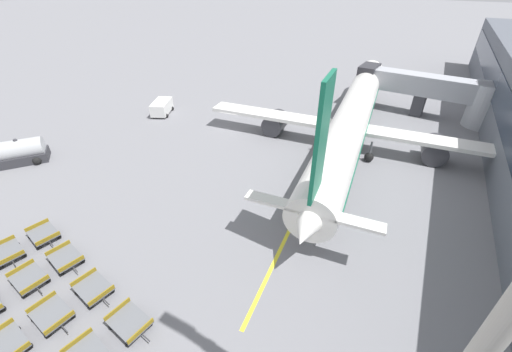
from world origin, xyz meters
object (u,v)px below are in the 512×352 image
fuel_tanker_primary (10,154)px  baggage_dolly_row_mid_b_col_c (52,315)px  baggage_dolly_row_far_col_a (43,234)px  baggage_dolly_row_far_col_d (130,322)px  baggage_dolly_row_mid_a_col_c (6,345)px  baggage_dolly_row_far_col_b (66,258)px  baggage_dolly_row_mid_b_col_a (7,252)px  baggage_dolly_row_mid_b_col_b (29,279)px  baggage_dolly_row_far_col_c (94,288)px  airplane (352,119)px  service_van (162,107)px

fuel_tanker_primary → baggage_dolly_row_mid_b_col_c: size_ratio=2.42×
baggage_dolly_row_far_col_a → baggage_dolly_row_far_col_d: size_ratio=1.01×
baggage_dolly_row_mid_a_col_c → baggage_dolly_row_far_col_b: 6.45m
baggage_dolly_row_far_col_d → baggage_dolly_row_far_col_b: bearing=169.8°
baggage_dolly_row_mid_b_col_a → baggage_dolly_row_far_col_a: (0.51, 2.50, 0.00)m
baggage_dolly_row_far_col_a → baggage_dolly_row_far_col_d: 12.19m
fuel_tanker_primary → baggage_dolly_row_mid_b_col_b: (17.83, -8.92, -0.72)m
baggage_dolly_row_far_col_c → baggage_dolly_row_far_col_d: same height
baggage_dolly_row_mid_b_col_a → baggage_dolly_row_far_col_b: (4.42, 1.70, 0.00)m
airplane → baggage_dolly_row_mid_b_col_c: bearing=-107.7°
airplane → baggage_dolly_row_mid_b_col_b: bearing=-114.4°
service_van → baggage_dolly_row_far_col_a: bearing=-68.7°
baggage_dolly_row_mid_b_col_a → baggage_dolly_row_mid_b_col_c: (7.81, -1.65, 0.00)m
baggage_dolly_row_mid_b_col_b → baggage_dolly_row_far_col_d: size_ratio=1.00×
airplane → baggage_dolly_row_far_col_a: bearing=-122.0°
baggage_dolly_row_far_col_b → airplane: bearing=64.7°
fuel_tanker_primary → baggage_dolly_row_far_col_d: 27.65m
baggage_dolly_row_mid_b_col_c → baggage_dolly_row_mid_a_col_c: bearing=-101.6°
baggage_dolly_row_far_col_c → fuel_tanker_primary: bearing=161.8°
service_van → baggage_dolly_row_mid_b_col_c: service_van is taller
baggage_dolly_row_far_col_d → baggage_dolly_row_mid_b_col_c: bearing=-158.0°
baggage_dolly_row_mid_b_col_a → baggage_dolly_row_mid_b_col_c: bearing=-11.9°
baggage_dolly_row_mid_b_col_b → baggage_dolly_row_mid_b_col_c: same height
baggage_dolly_row_mid_b_col_a → baggage_dolly_row_mid_b_col_c: size_ratio=1.01×
baggage_dolly_row_mid_b_col_c → baggage_dolly_row_far_col_c: bearing=74.9°
baggage_dolly_row_far_col_a → baggage_dolly_row_far_col_b: (3.91, -0.80, 0.00)m
fuel_tanker_primary → baggage_dolly_row_mid_b_col_c: bearing=-24.4°
baggage_dolly_row_far_col_a → baggage_dolly_row_mid_b_col_a: bearing=-101.6°
baggage_dolly_row_mid_b_col_b → service_van: bearing=114.9°
airplane → baggage_dolly_row_mid_a_col_c: 36.57m
baggage_dolly_row_far_col_a → baggage_dolly_row_far_col_c: same height
fuel_tanker_primary → baggage_dolly_row_mid_b_col_a: 16.24m
baggage_dolly_row_mid_b_col_a → baggage_dolly_row_mid_a_col_c: bearing=-29.0°
baggage_dolly_row_far_col_b → baggage_dolly_row_far_col_d: 8.19m
baggage_dolly_row_mid_a_col_c → baggage_dolly_row_far_col_c: same height
airplane → baggage_dolly_row_mid_a_col_c: airplane is taller
baggage_dolly_row_mid_a_col_c → baggage_dolly_row_mid_b_col_a: (-7.32, 4.06, 0.00)m
baggage_dolly_row_mid_b_col_a → baggage_dolly_row_far_col_a: size_ratio=1.00×
service_van → baggage_dolly_row_mid_b_col_b: size_ratio=1.53×
baggage_dolly_row_far_col_b → baggage_dolly_row_far_col_c: 4.15m
baggage_dolly_row_mid_a_col_c → baggage_dolly_row_mid_b_col_b: bearing=135.7°
airplane → baggage_dolly_row_far_col_c: (-9.65, -29.89, -2.83)m
baggage_dolly_row_far_col_b → baggage_dolly_row_mid_b_col_b: bearing=-103.4°
airplane → baggage_dolly_row_far_col_a: (-17.63, -28.26, -2.83)m
baggage_dolly_row_mid_b_col_b → baggage_dolly_row_far_col_a: 4.62m
baggage_dolly_row_far_col_b → baggage_dolly_row_far_col_d: size_ratio=1.01×
baggage_dolly_row_mid_b_col_b → fuel_tanker_primary: bearing=153.4°
baggage_dolly_row_mid_a_col_c → baggage_dolly_row_far_col_b: (-2.89, 5.76, 0.00)m
baggage_dolly_row_mid_a_col_c → baggage_dolly_row_far_col_d: (5.17, 4.30, 0.00)m
baggage_dolly_row_mid_b_col_c → baggage_dolly_row_far_col_b: size_ratio=0.99×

